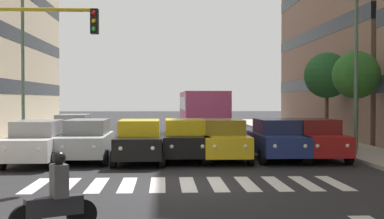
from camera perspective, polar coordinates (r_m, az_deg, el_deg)
ground_plane at (r=15.77m, az=-0.47°, el=-8.21°), size 180.00×180.00×0.00m
crosswalk_markings at (r=15.77m, az=-0.47°, el=-8.20°), size 9.45×2.80×0.01m
car_0 at (r=22.39m, az=13.38°, el=-3.17°), size 2.02×4.44×1.72m
car_1 at (r=21.98m, az=9.33°, el=-3.23°), size 2.02×4.44×1.72m
car_2 at (r=21.49m, az=3.43°, el=-3.32°), size 2.02×4.44×1.72m
car_3 at (r=21.53m, az=-0.81°, el=-3.31°), size 2.02×4.44×1.72m
car_4 at (r=20.93m, az=-5.79°, el=-3.45°), size 2.02×4.44×1.72m
car_5 at (r=21.70m, az=-11.45°, el=-3.30°), size 2.02×4.44×1.72m
car_6 at (r=21.14m, az=-16.65°, el=-3.45°), size 2.02×4.44×1.72m
car_row2_0 at (r=28.80m, az=-12.94°, el=-2.20°), size 2.02×4.44×1.72m
bus_behind_traffic at (r=33.35m, az=1.08°, el=-0.03°), size 2.78×10.50×3.00m
motorcycle_with_rider at (r=10.42m, az=-14.73°, el=-9.55°), size 1.55×0.89×1.57m
traffic_light_gantry at (r=16.85m, az=-19.88°, el=4.87°), size 4.08×0.36×5.50m
street_lamp_left at (r=23.79m, az=16.39°, el=6.51°), size 3.30×0.28×7.59m
street_lamp_right at (r=27.12m, az=-17.15°, el=5.90°), size 2.98×0.28×7.71m
street_tree_1 at (r=26.17m, az=17.59°, el=3.59°), size 2.29×2.29×4.71m
street_tree_2 at (r=31.52m, az=14.61°, el=3.64°), size 2.69×2.69×5.15m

